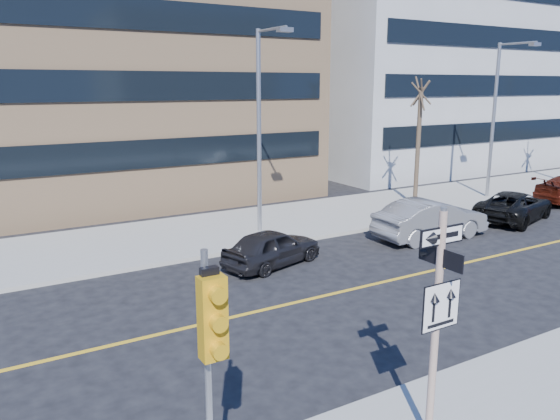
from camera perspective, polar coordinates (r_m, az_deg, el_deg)
ground at (r=12.11m, az=6.34°, el=-17.17°), size 120.00×120.00×0.00m
far_sidewalk at (r=32.29m, az=19.41°, el=1.55°), size 66.00×6.00×0.15m
road_centerline at (r=22.93m, az=24.80°, el=-3.57°), size 40.00×0.14×0.01m
sign_pole at (r=9.35m, az=16.10°, el=-10.40°), size 0.92×0.92×4.06m
traffic_signal at (r=6.85m, az=-7.12°, el=-13.46°), size 0.32×0.45×4.00m
parked_car_a at (r=18.64m, az=-0.82°, el=-3.93°), size 2.52×4.04×1.28m
parked_car_b at (r=22.64m, az=15.47°, el=-0.94°), size 1.82×4.89×1.60m
parked_car_c at (r=27.01m, az=23.28°, el=0.39°), size 3.57×5.28×1.34m
streetlight_a at (r=21.75m, az=-1.92°, el=9.52°), size 0.55×2.25×8.00m
streetlight_b at (r=30.97m, az=21.83°, el=9.65°), size 0.55×2.25×8.00m
street_tree_west at (r=27.57m, az=14.50°, el=11.46°), size 1.80×1.80×6.35m
building_brick at (r=34.48m, az=-17.05°, el=17.33°), size 18.00×18.00×18.00m
building_grey_mid at (r=44.37m, az=13.22°, el=14.51°), size 20.00×16.00×15.00m
building_grey_far at (r=62.37m, az=25.82°, el=13.51°), size 18.00×18.00×16.00m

